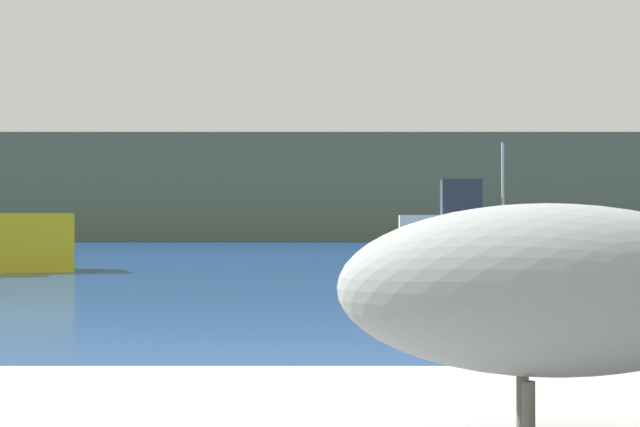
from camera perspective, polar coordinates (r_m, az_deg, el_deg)
hillside_backdrop at (r=68.51m, az=-0.59°, el=1.37°), size 140.00×12.12×6.94m
pelican at (r=2.34m, az=13.07°, el=-4.04°), size 1.29×0.55×0.83m
fishing_boat_white at (r=42.75m, az=8.06°, el=-0.64°), size 5.62×2.10×4.58m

